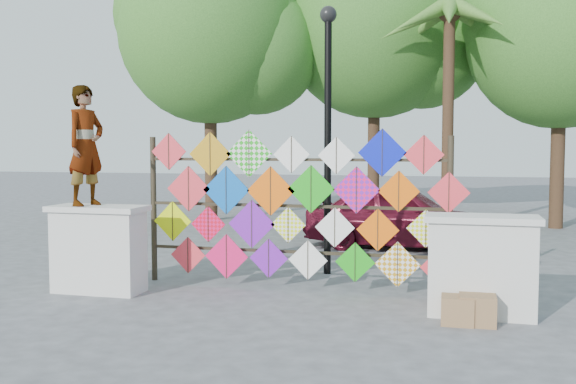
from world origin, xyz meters
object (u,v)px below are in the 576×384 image
Objects in this scene: vendor_woman at (86,146)px; lamppost at (328,114)px; kite_rack at (295,207)px; sedan at (400,216)px.

vendor_woman is 3.90m from lamppost.
kite_rack is 4.53m from sedan.
vendor_woman reaches higher than sedan.
sedan is 3.79m from lamppost.
lamppost is (-0.98, -3.06, 2.01)m from sedan.
kite_rack is 2.80× the size of vendor_woman.
vendor_woman reaches higher than kite_rack.
vendor_woman is at bearing 147.09° from sedan.
sedan is 0.89× the size of lamppost.
kite_rack is 1.24× the size of sedan.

